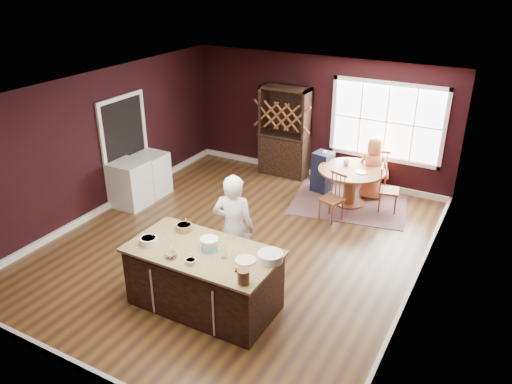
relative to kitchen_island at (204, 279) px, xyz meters
The scene contains 28 objects.
room_shell 1.97m from the kitchen_island, 105.04° to the left, with size 7.00×7.00×7.00m.
window 5.37m from the kitchen_island, 78.54° to the left, with size 2.36×0.10×1.66m, color white, non-canonical shape.
doorway 4.16m from the kitchen_island, 146.23° to the left, with size 0.08×1.26×2.13m, color white, non-canonical shape.
kitchen_island is the anchor object (origin of this frame).
dining_table 4.21m from the kitchen_island, 80.24° to the left, with size 1.32×1.32×0.75m.
baker 0.90m from the kitchen_island, 88.44° to the left, with size 0.64×0.42×1.74m, color silver.
layer_cake 0.56m from the kitchen_island, 63.22° to the left, with size 0.35×0.35×0.14m, color white, non-canonical shape.
bowl_blue 0.94m from the kitchen_island, 163.83° to the right, with size 0.25×0.25×0.10m, color white.
bowl_yellow 0.83m from the kitchen_island, 148.83° to the left, with size 0.24×0.24×0.09m, color #A97A44.
bowl_pink 0.67m from the kitchen_island, 126.67° to the right, with size 0.17×0.17×0.06m, color silver.
bowl_olive 0.61m from the kitchen_island, 82.06° to the right, with size 0.15×0.15×0.05m, color silver.
drinking_glass 0.67m from the kitchen_island, ahead, with size 0.08×0.08×0.16m, color silver.
dinner_plate 0.81m from the kitchen_island, ahead, with size 0.28×0.28×0.02m, color #FAF4A7.
white_tub 1.09m from the kitchen_island, 12.75° to the left, with size 0.34×0.34×0.12m, color white.
stoneware_crock 1.11m from the kitchen_island, 24.14° to the right, with size 0.15×0.15×0.18m, color #44331C.
toy_figurine 0.87m from the kitchen_island, 18.48° to the right, with size 0.04×0.04×0.07m, color #FFD802, non-canonical shape.
rug 4.23m from the kitchen_island, 80.24° to the left, with size 2.24×1.73×0.01m, color brown.
chair_east 4.46m from the kitchen_island, 70.74° to the left, with size 0.40×0.38×0.95m, color olive, non-canonical shape.
chair_south 3.37m from the kitchen_island, 79.18° to the left, with size 0.39×0.37×0.94m, color brown, non-canonical shape.
chair_north 5.09m from the kitchen_island, 78.34° to the left, with size 0.42×0.40×1.01m, color olive, non-canonical shape.
seated_woman 4.76m from the kitchen_island, 77.86° to the left, with size 0.64×0.42×1.31m, color #E5844D.
high_chair 4.46m from the kitchen_island, 90.21° to the left, with size 0.37×0.37×0.91m, color #1B1F35, non-canonical shape.
toddler 4.52m from the kitchen_island, 90.46° to the left, with size 0.18×0.14×0.26m, color #8CA5BF, non-canonical shape.
table_plate 4.19m from the kitchen_island, 77.03° to the left, with size 0.22×0.22×0.02m, color beige.
table_cup 4.39m from the kitchen_island, 83.07° to the left, with size 0.12×0.12×0.10m, color white.
hutch 5.07m from the kitchen_island, 103.01° to the left, with size 1.11×0.46×2.03m, color black.
washer 3.67m from the kitchen_island, 147.52° to the left, with size 0.64×0.62×0.92m, color white.
dryer 4.05m from the kitchen_island, 139.85° to the left, with size 0.61×0.59×0.89m, color white.
Camera 1 is at (3.88, -6.43, 4.50)m, focal length 35.00 mm.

